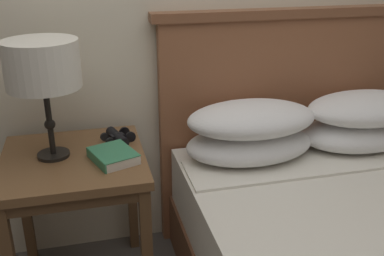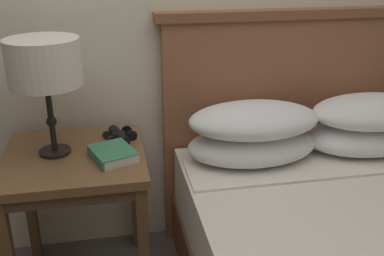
# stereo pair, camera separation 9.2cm
# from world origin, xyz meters

# --- Properties ---
(nightstand) EXTENTS (0.58, 0.58, 0.67)m
(nightstand) POSITION_xyz_m (-0.53, 0.65, 0.58)
(nightstand) COLOR brown
(nightstand) RESTS_ON ground_plane
(table_lamp) EXTENTS (0.29, 0.29, 0.48)m
(table_lamp) POSITION_xyz_m (-0.61, 0.67, 1.04)
(table_lamp) COLOR black
(table_lamp) RESTS_ON nightstand
(book_on_nightstand) EXTENTS (0.21, 0.23, 0.04)m
(book_on_nightstand) POSITION_xyz_m (-0.37, 0.58, 0.69)
(book_on_nightstand) COLOR silver
(book_on_nightstand) RESTS_ON nightstand
(binoculars_pair) EXTENTS (0.15, 0.16, 0.05)m
(binoculars_pair) POSITION_xyz_m (-0.34, 0.76, 0.69)
(binoculars_pair) COLOR black
(binoculars_pair) RESTS_ON nightstand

